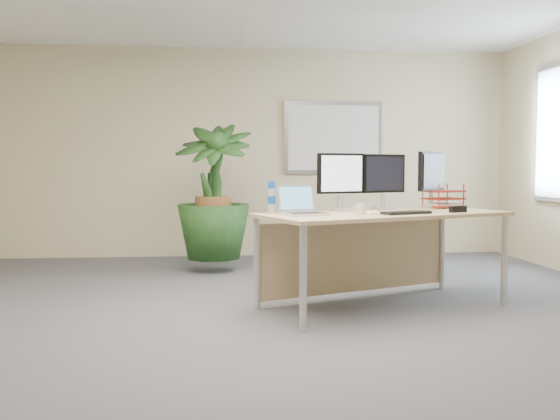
{
  "coord_description": "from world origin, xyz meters",
  "views": [
    {
      "loc": [
        -0.31,
        -4.18,
        1.17
      ],
      "look_at": [
        0.14,
        0.35,
        0.85
      ],
      "focal_mm": 40.0,
      "sensor_mm": 36.0,
      "label": 1
    }
  ],
  "objects": [
    {
      "name": "yellow_highlighter",
      "position": [
        1.24,
        0.86,
        0.8
      ],
      "size": [
        0.11,
        0.05,
        0.02
      ],
      "primitive_type": "cylinder",
      "rotation": [
        0.0,
        1.57,
        0.32
      ],
      "color": "yellow",
      "rests_on": "desk"
    },
    {
      "name": "desk",
      "position": [
        1.01,
        0.96,
        0.62
      ],
      "size": [
        2.24,
        1.57,
        0.79
      ],
      "color": "tan",
      "rests_on": "floor"
    },
    {
      "name": "keyboard",
      "position": [
        1.19,
        0.67,
        0.8
      ],
      "size": [
        0.44,
        0.28,
        0.02
      ],
      "primitive_type": "cube",
      "rotation": [
        0.0,
        0.0,
        0.38
      ],
      "color": "black",
      "rests_on": "desk"
    },
    {
      "name": "monitor_dark",
      "position": [
        1.65,
        1.4,
        1.09
      ],
      "size": [
        0.36,
        0.36,
        0.51
      ],
      "color": "silver",
      "rests_on": "desk"
    },
    {
      "name": "floor_plant",
      "position": [
        -0.37,
        2.76,
        0.75
      ],
      "size": [
        1.01,
        1.01,
        1.5
      ],
      "primitive_type": "imported",
      "rotation": [
        0.0,
        0.0,
        -0.23
      ],
      "color": "#163714",
      "rests_on": "floor"
    },
    {
      "name": "laptop",
      "position": [
        0.34,
        0.7,
        0.85
      ],
      "size": [
        0.42,
        0.39,
        0.24
      ],
      "color": "silver",
      "rests_on": "desk"
    },
    {
      "name": "back_wall",
      "position": [
        0.0,
        4.0,
        1.35
      ],
      "size": [
        7.0,
        0.04,
        2.7
      ],
      "primitive_type": "cube",
      "color": "beige",
      "rests_on": "floor"
    },
    {
      "name": "floor",
      "position": [
        0.0,
        0.0,
        0.0
      ],
      "size": [
        8.0,
        8.0,
        0.0
      ],
      "primitive_type": "plane",
      "color": "#4D4D52",
      "rests_on": "ground"
    },
    {
      "name": "stapler",
      "position": [
        1.67,
        0.81,
        0.82
      ],
      "size": [
        0.16,
        0.1,
        0.05
      ],
      "primitive_type": "cube",
      "rotation": [
        0.0,
        0.0,
        0.38
      ],
      "color": "black",
      "rests_on": "desk"
    },
    {
      "name": "whiteboard",
      "position": [
        1.2,
        3.97,
        1.55
      ],
      "size": [
        1.3,
        0.04,
        0.95
      ],
      "color": "#9F9FA3",
      "rests_on": "back_wall"
    },
    {
      "name": "letter_tray",
      "position": [
        1.76,
        1.39,
        0.86
      ],
      "size": [
        0.39,
        0.35,
        0.15
      ],
      "color": "maroon",
      "rests_on": "desk"
    },
    {
      "name": "monitor_right",
      "position": [
        1.15,
        1.22,
        1.07
      ],
      "size": [
        0.42,
        0.2,
        0.49
      ],
      "color": "silver",
      "rests_on": "desk"
    },
    {
      "name": "spiral_notebook",
      "position": [
        1.0,
        0.81,
        0.8
      ],
      "size": [
        0.3,
        0.26,
        0.01
      ],
      "primitive_type": "cube",
      "rotation": [
        0.0,
        0.0,
        0.29
      ],
      "color": "silver",
      "rests_on": "desk"
    },
    {
      "name": "water_bottle",
      "position": [
        0.12,
        0.82,
        0.92
      ],
      "size": [
        0.07,
        0.07,
        0.26
      ],
      "color": "#A9B6C7",
      "rests_on": "desk"
    },
    {
      "name": "monitor_left",
      "position": [
        0.72,
        1.05,
        1.08
      ],
      "size": [
        0.43,
        0.2,
        0.49
      ],
      "color": "silver",
      "rests_on": "desk"
    },
    {
      "name": "orange_pen",
      "position": [
        1.03,
        0.83,
        0.81
      ],
      "size": [
        0.09,
        0.11,
        0.01
      ],
      "primitive_type": "cylinder",
      "rotation": [
        0.0,
        1.57,
        0.87
      ],
      "color": "orange",
      "rests_on": "spiral_notebook"
    },
    {
      "name": "coffee_mug",
      "position": [
        0.81,
        0.67,
        0.84
      ],
      "size": [
        0.11,
        0.08,
        0.09
      ],
      "color": "silver",
      "rests_on": "desk"
    }
  ]
}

